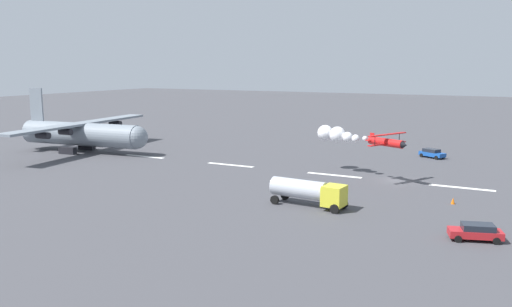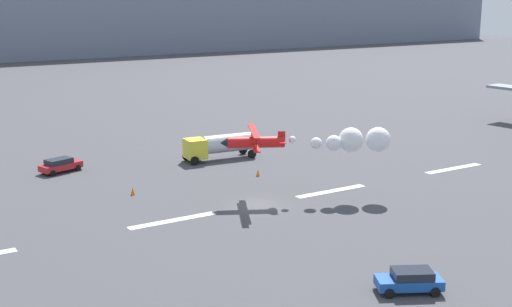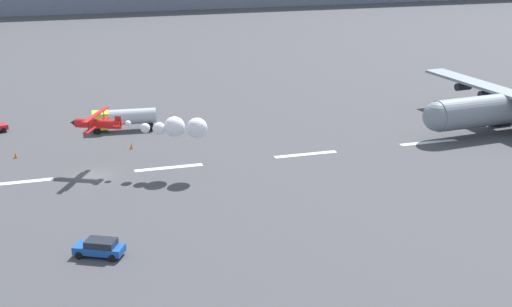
% 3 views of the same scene
% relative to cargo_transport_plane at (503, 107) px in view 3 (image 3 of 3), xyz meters
% --- Properties ---
extents(ground_plane, '(440.00, 440.00, 0.00)m').
position_rel_cargo_transport_plane_xyz_m(ground_plane, '(-54.27, -1.45, -3.45)').
color(ground_plane, '#424247').
rests_on(ground_plane, ground).
extents(runway_stripe_3, '(8.00, 0.90, 0.01)m').
position_rel_cargo_transport_plane_xyz_m(runway_stripe_3, '(-62.77, -1.45, -3.44)').
color(runway_stripe_3, white).
rests_on(runway_stripe_3, ground).
extents(runway_stripe_4, '(8.00, 0.90, 0.01)m').
position_rel_cargo_transport_plane_xyz_m(runway_stripe_4, '(-45.77, -1.45, -3.44)').
color(runway_stripe_4, white).
rests_on(runway_stripe_4, ground).
extents(runway_stripe_5, '(8.00, 0.90, 0.01)m').
position_rel_cargo_transport_plane_xyz_m(runway_stripe_5, '(-28.77, -1.45, -3.44)').
color(runway_stripe_5, white).
rests_on(runway_stripe_5, ground).
extents(runway_stripe_6, '(8.00, 0.90, 0.01)m').
position_rel_cargo_transport_plane_xyz_m(runway_stripe_6, '(-11.77, -1.45, -3.44)').
color(runway_stripe_6, white).
rests_on(runway_stripe_6, ground).
extents(cargo_transport_plane, '(25.44, 34.74, 11.32)m').
position_rel_cargo_transport_plane_xyz_m(cargo_transport_plane, '(0.00, 0.00, 0.00)').
color(cargo_transport_plane, gray).
rests_on(cargo_transport_plane, ground).
extents(stunt_biplane_red, '(14.63, 9.69, 2.32)m').
position_rel_cargo_transport_plane_xyz_m(stunt_biplane_red, '(-46.54, -3.16, 2.04)').
color(stunt_biplane_red, red).
extents(fuel_tanker_truck, '(8.71, 3.36, 2.90)m').
position_rel_cargo_transport_plane_xyz_m(fuel_tanker_truck, '(-48.75, 15.87, -1.71)').
color(fuel_tanker_truck, yellow).
rests_on(fuel_tanker_truck, ground).
extents(followme_car_yellow, '(4.60, 3.57, 1.52)m').
position_rel_cargo_transport_plane_xyz_m(followme_car_yellow, '(-55.70, -22.64, -2.64)').
color(followme_car_yellow, '#194CA5').
rests_on(followme_car_yellow, ground).
extents(traffic_cone_near, '(0.44, 0.44, 0.75)m').
position_rel_cargo_transport_plane_xyz_m(traffic_cone_near, '(-62.80, 7.53, -3.07)').
color(traffic_cone_near, orange).
rests_on(traffic_cone_near, ground).
extents(traffic_cone_far, '(0.44, 0.44, 0.75)m').
position_rel_cargo_transport_plane_xyz_m(traffic_cone_far, '(-48.89, 7.13, -3.07)').
color(traffic_cone_far, orange).
rests_on(traffic_cone_far, ground).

